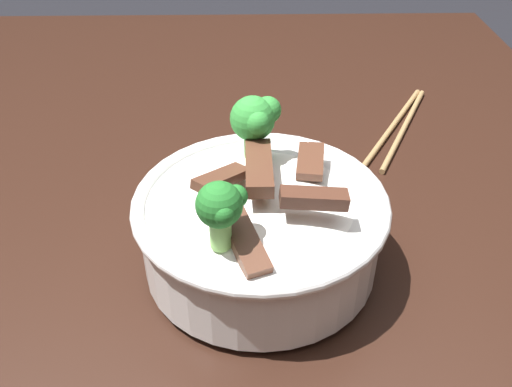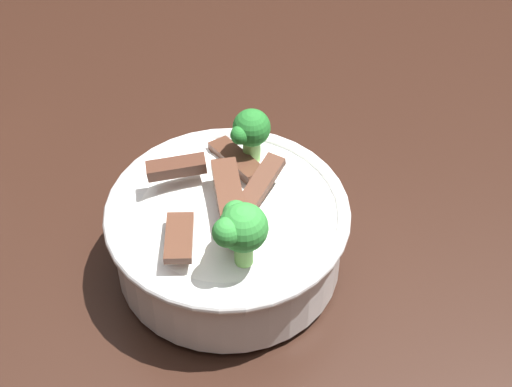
# 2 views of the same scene
# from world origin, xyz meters

# --- Properties ---
(dining_table) EXTENTS (1.46, 1.10, 0.76)m
(dining_table) POSITION_xyz_m (0.00, 0.00, 0.66)
(dining_table) COLOR black
(dining_table) RESTS_ON ground
(rice_bowl) EXTENTS (0.22, 0.22, 0.14)m
(rice_bowl) POSITION_xyz_m (-0.03, 0.11, 0.81)
(rice_bowl) COLOR white
(rice_bowl) RESTS_ON dining_table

